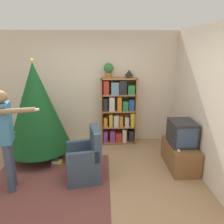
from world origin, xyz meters
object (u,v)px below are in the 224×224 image
at_px(television, 182,133).
at_px(armchair, 85,162).
at_px(bookshelf, 119,111).
at_px(christmas_tree, 36,107).
at_px(table_lamp, 129,73).
at_px(potted_plant, 109,69).
at_px(standing_person, 6,133).

relative_size(television, armchair, 0.59).
distance_m(bookshelf, armchair, 1.74).
height_order(christmas_tree, armchair, christmas_tree).
bearing_deg(table_lamp, christmas_tree, -159.37).
relative_size(bookshelf, television, 2.88).
xyz_separation_m(christmas_tree, armchair, (1.00, -0.83, -0.76)).
bearing_deg(armchair, table_lamp, 138.53).
relative_size(christmas_tree, armchair, 2.20).
relative_size(television, christmas_tree, 0.27).
bearing_deg(christmas_tree, television, -9.77).
xyz_separation_m(bookshelf, armchair, (-0.68, -1.54, -0.46)).
xyz_separation_m(bookshelf, television, (1.11, -1.19, -0.09)).
distance_m(television, christmas_tree, 2.85).
distance_m(bookshelf, potted_plant, 1.00).
distance_m(armchair, table_lamp, 2.24).
bearing_deg(potted_plant, armchair, -106.11).
distance_m(bookshelf, standing_person, 2.56).
distance_m(standing_person, table_lamp, 2.82).
bearing_deg(table_lamp, television, -53.89).
bearing_deg(armchair, bookshelf, 145.21).
bearing_deg(armchair, standing_person, -88.98).
xyz_separation_m(christmas_tree, potted_plant, (1.45, 0.72, 0.68)).
bearing_deg(christmas_tree, bookshelf, 22.94).
height_order(television, potted_plant, potted_plant).
relative_size(bookshelf, armchair, 1.71).
height_order(television, table_lamp, table_lamp).
bearing_deg(armchair, television, 89.92).
distance_m(television, standing_person, 3.01).
distance_m(bookshelf, television, 1.63).
bearing_deg(potted_plant, standing_person, -131.80).
distance_m(armchair, standing_person, 1.34).
height_order(television, standing_person, standing_person).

